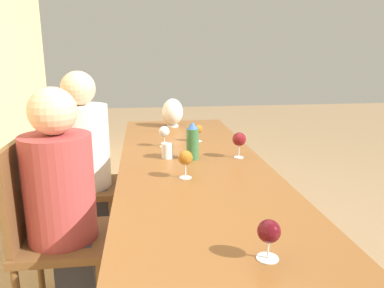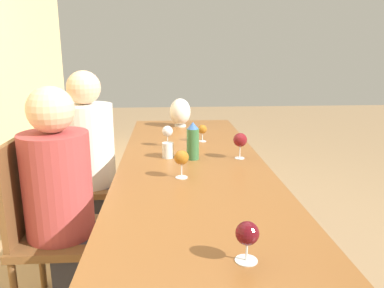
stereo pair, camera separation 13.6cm
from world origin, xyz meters
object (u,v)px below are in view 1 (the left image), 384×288
at_px(water_bottle, 193,141).
at_px(wine_glass_4, 164,132).
at_px(person_near, 63,199).
at_px(chair_near, 48,229).
at_px(wine_glass_0, 269,232).
at_px(person_far, 85,156).
at_px(water_tumbler, 167,151).
at_px(wine_glass_2, 239,140).
at_px(wine_glass_1, 198,130).
at_px(chair_far, 74,179).
at_px(wine_glass_3, 185,158).
at_px(vase, 173,112).

relative_size(water_bottle, wine_glass_4, 1.61).
bearing_deg(water_bottle, wine_glass_4, 25.29).
xyz_separation_m(wine_glass_4, person_near, (-0.65, 0.54, -0.18)).
xyz_separation_m(wine_glass_4, chair_near, (-0.65, 0.63, -0.34)).
bearing_deg(water_bottle, chair_near, 113.44).
bearing_deg(wine_glass_0, person_far, 26.96).
relative_size(water_tumbler, wine_glass_2, 0.60).
xyz_separation_m(wine_glass_1, wine_glass_4, (-0.12, 0.25, 0.01)).
xyz_separation_m(chair_far, person_far, (-0.00, -0.09, 0.16)).
relative_size(water_bottle, wine_glass_3, 1.55).
bearing_deg(wine_glass_0, wine_glass_4, 9.43).
bearing_deg(wine_glass_1, water_bottle, 167.38).
xyz_separation_m(wine_glass_0, person_near, (0.78, 0.78, -0.17)).
bearing_deg(chair_near, wine_glass_2, -72.57).
xyz_separation_m(vase, wine_glass_3, (-1.31, 0.04, -0.02)).
bearing_deg(wine_glass_1, wine_glass_4, 115.96).
height_order(wine_glass_3, person_near, person_near).
xyz_separation_m(chair_near, person_far, (0.75, -0.09, 0.16)).
xyz_separation_m(water_bottle, wine_glass_1, (0.44, -0.10, -0.02)).
xyz_separation_m(wine_glass_2, chair_near, (-0.33, 1.06, -0.35)).
xyz_separation_m(wine_glass_0, person_far, (1.53, 0.78, -0.16)).
xyz_separation_m(wine_glass_0, wine_glass_3, (0.79, 0.17, 0.01)).
bearing_deg(water_bottle, vase, 2.27).
bearing_deg(person_near, wine_glass_2, -71.10).
bearing_deg(chair_near, wine_glass_4, -43.88).
height_order(wine_glass_3, chair_far, chair_far).
height_order(wine_glass_0, chair_far, chair_far).
bearing_deg(chair_far, wine_glass_1, -88.31).
height_order(vase, wine_glass_0, vase).
bearing_deg(vase, wine_glass_2, -161.94).
height_order(person_near, person_far, person_far).
relative_size(water_tumbler, person_far, 0.08).
distance_m(wine_glass_1, wine_glass_4, 0.28).
distance_m(water_bottle, wine_glass_4, 0.35).
relative_size(water_tumbler, wine_glass_1, 0.77).
relative_size(water_tumbler, chair_near, 0.10).
bearing_deg(wine_glass_3, wine_glass_4, 6.09).
distance_m(wine_glass_0, chair_far, 1.79).
bearing_deg(chair_far, person_near, -173.28).
bearing_deg(vase, chair_near, 150.74).
relative_size(wine_glass_2, person_far, 0.13).
relative_size(vase, person_near, 0.20).
xyz_separation_m(wine_glass_0, chair_near, (0.78, 0.87, -0.33)).
height_order(wine_glass_1, person_far, person_far).
distance_m(wine_glass_3, wine_glass_4, 0.65).
bearing_deg(vase, person_far, 131.29).
distance_m(water_bottle, wine_glass_1, 0.45).
distance_m(water_tumbler, wine_glass_0, 1.19).
distance_m(wine_glass_2, person_far, 1.07).
height_order(water_tumbler, wine_glass_4, wine_glass_4).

